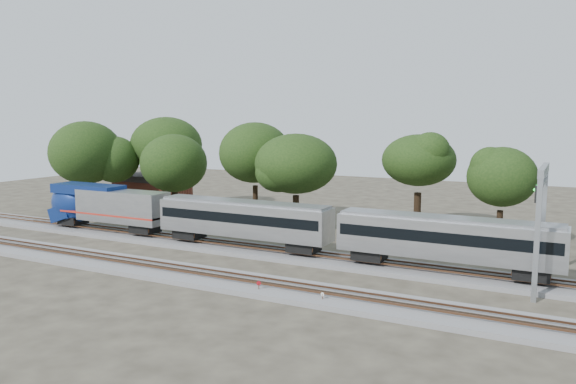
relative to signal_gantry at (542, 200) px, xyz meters
The scene contains 15 objects.
ground 26.35m from the signal_gantry, 166.33° to the right, with size 160.00×160.00×0.00m, color #383328.
track_far 25.60m from the signal_gantry, behind, with size 160.00×5.00×0.73m.
track_near 27.48m from the signal_gantry, 157.94° to the right, with size 160.00×5.00×0.73m.
switch_stand_red 22.73m from the signal_gantry, 148.62° to the right, with size 0.31×0.16×1.03m.
switch_stand_white 18.66m from the signal_gantry, 139.99° to the right, with size 0.28×0.09×0.88m.
switch_lever 21.87m from the signal_gantry, 146.59° to the right, with size 0.50×0.30×0.30m, color #512D19.
signal_gantry is the anchor object (origin of this frame).
brick_building 57.84m from the signal_gantry, 161.25° to the left, with size 10.30×7.44×4.83m.
tree_0 58.78m from the signal_gantry, behind, with size 8.68×8.68×12.24m.
tree_1 53.26m from the signal_gantry, 161.37° to the left, with size 9.62×9.62×13.57m.
tree_2 47.05m from the signal_gantry, 164.82° to the left, with size 7.44×7.44×10.48m.
tree_3 36.25m from the signal_gantry, 158.08° to the left, with size 9.13×9.13×12.87m.
tree_4 28.95m from the signal_gantry, 157.30° to the left, with size 8.15×8.15×11.49m.
tree_5 23.53m from the signal_gantry, 127.43° to the left, with size 8.48×8.48×11.96m.
tree_6 13.49m from the signal_gantry, 108.90° to the left, with size 7.52×7.52×10.60m.
Camera 1 is at (26.84, -40.90, 13.26)m, focal length 35.00 mm.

